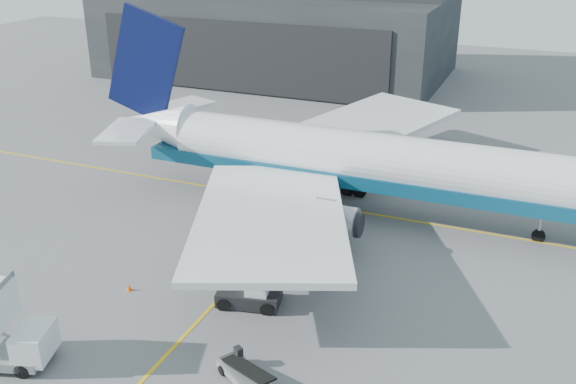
% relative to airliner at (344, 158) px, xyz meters
% --- Properties ---
extents(ground, '(200.00, 200.00, 0.00)m').
position_rel_airliner_xyz_m(ground, '(-3.01, -20.16, -4.43)').
color(ground, '#565659').
rests_on(ground, ground).
extents(taxi_lines, '(80.00, 42.12, 0.02)m').
position_rel_airliner_xyz_m(taxi_lines, '(-3.01, -7.49, -4.42)').
color(taxi_lines, gold).
rests_on(taxi_lines, ground).
extents(hangar, '(50.00, 28.30, 28.00)m').
position_rel_airliner_xyz_m(hangar, '(-25.01, 44.79, 5.11)').
color(hangar, black).
rests_on(hangar, ground).
extents(airliner, '(45.15, 43.78, 15.85)m').
position_rel_airliner_xyz_m(airliner, '(0.00, 0.00, 0.00)').
color(airliner, white).
rests_on(airliner, ground).
extents(pushback_tug, '(4.28, 3.01, 1.81)m').
position_rel_airliner_xyz_m(pushback_tug, '(-0.87, -15.93, -3.75)').
color(pushback_tug, black).
rests_on(pushback_tug, ground).
extents(belt_loader_b, '(4.10, 3.25, 1.62)m').
position_rel_airliner_xyz_m(belt_loader_b, '(2.18, -22.85, -3.93)').
color(belt_loader_b, gray).
rests_on(belt_loader_b, ground).
extents(traffic_cone, '(0.34, 0.34, 0.49)m').
position_rel_airliner_xyz_m(traffic_cone, '(-8.89, -17.57, -4.20)').
color(traffic_cone, '#FC5807').
rests_on(traffic_cone, ground).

